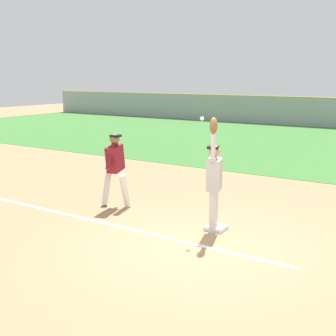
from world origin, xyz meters
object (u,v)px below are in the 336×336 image
fielder (214,176)px  runner (115,165)px  first_base (216,228)px  parked_car_silver (213,107)px  baseball (202,119)px  parked_car_black (286,110)px

fielder → runner: fielder is taller
first_base → parked_car_silver: parked_car_silver is taller
baseball → parked_car_black: (-6.71, 24.18, -1.56)m
first_base → parked_car_black: 24.95m
baseball → parked_car_silver: bearing=117.3°
first_base → baseball: bearing=-136.0°
fielder → baseball: (-0.22, -0.11, 1.11)m
runner → parked_car_silver: 25.49m
parked_car_silver → parked_car_black: bearing=3.1°
baseball → first_base: bearing=44.0°
fielder → parked_car_black: (-6.93, 24.07, -0.45)m
first_base → parked_car_silver: size_ratio=0.09×
fielder → baseball: fielder is taller
runner → parked_car_black: 24.12m
fielder → parked_car_black: bearing=-93.1°
parked_car_black → baseball: bearing=-77.6°
runner → parked_car_silver: bearing=100.7°
runner → parked_car_silver: runner is taller
fielder → runner: size_ratio=1.33×
first_base → runner: size_ratio=0.22×
baseball → parked_car_silver: baseball is taller
fielder → first_base: bearing=-114.1°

